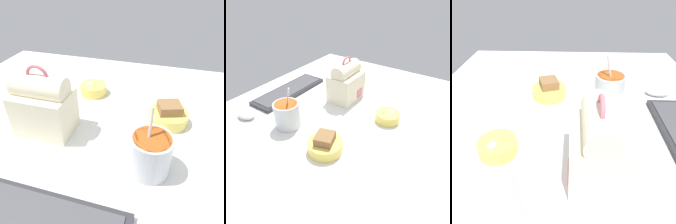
{
  "view_description": "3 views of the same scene",
  "coord_description": "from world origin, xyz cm",
  "views": [
    {
      "loc": [
        -17.33,
        54.16,
        47.82
      ],
      "look_at": [
        -1.33,
        -1.28,
        7.0
      ],
      "focal_mm": 35.0,
      "sensor_mm": 36.0,
      "label": 1
    },
    {
      "loc": [
        -65.97,
        -45.49,
        59.07
      ],
      "look_at": [
        -1.33,
        -1.28,
        7.0
      ],
      "focal_mm": 35.0,
      "sensor_mm": 36.0,
      "label": 2
    },
    {
      "loc": [
        54.51,
        0.95,
        45.91
      ],
      "look_at": [
        -1.33,
        -1.28,
        7.0
      ],
      "focal_mm": 35.0,
      "sensor_mm": 36.0,
      "label": 3
    }
  ],
  "objects": [
    {
      "name": "lunch_bag",
      "position": [
        17.91,
        6.95,
        10.99
      ],
      "size": [
        17.23,
        12.67,
        22.45
      ],
      "color": "#EFE5C1",
      "rests_on": "desk_surface"
    },
    {
      "name": "bento_bowl_sandwich",
      "position": [
        -19.1,
        -7.71,
        4.74
      ],
      "size": [
        13.06,
        13.06,
        7.35
      ],
      "color": "#EFD65B",
      "rests_on": "desk_surface"
    },
    {
      "name": "chopstick_case",
      "position": [
        27.96,
        -9.71,
        2.8
      ],
      "size": [
        20.05,
        10.93,
        1.6
      ],
      "color": "pink",
      "rests_on": "desk_surface"
    },
    {
      "name": "keyboard",
      "position": [
        5.93,
        35.71,
        3.02
      ],
      "size": [
        41.83,
        13.86,
        2.1
      ],
      "color": "#2D2D33",
      "rests_on": "desk_surface"
    },
    {
      "name": "desk_surface",
      "position": [
        0.0,
        0.0,
        1.0
      ],
      "size": [
        140.0,
        110.0,
        2.0
      ],
      "color": "white",
      "rests_on": "ground"
    },
    {
      "name": "soup_cup",
      "position": [
        -15.81,
        14.53,
        7.76
      ],
      "size": [
        10.79,
        10.79,
        18.48
      ],
      "color": "silver",
      "rests_on": "desk_surface"
    },
    {
      "name": "bento_bowl_snacks",
      "position": [
        11.65,
        -18.84,
        4.16
      ],
      "size": [
        10.68,
        10.68,
        4.83
      ],
      "color": "#EFD65B",
      "rests_on": "desk_surface"
    }
  ]
}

